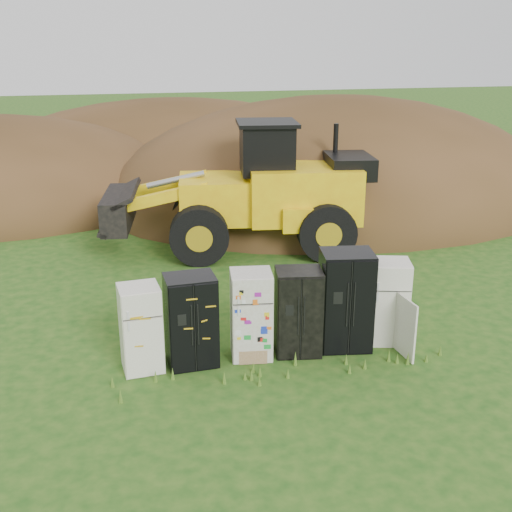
{
  "coord_description": "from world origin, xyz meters",
  "views": [
    {
      "loc": [
        -2.91,
        -10.78,
        5.86
      ],
      "look_at": [
        0.1,
        2.0,
        1.32
      ],
      "focal_mm": 45.0,
      "sensor_mm": 36.0,
      "label": 1
    }
  ],
  "objects_px": {
    "fridge_black_side": "(191,320)",
    "fridge_dark_mid": "(298,312)",
    "fridge_sticker": "(251,315)",
    "wheel_loader": "(234,187)",
    "fridge_leftmost": "(141,328)",
    "fridge_open_door": "(388,301)",
    "fridge_black_right": "(346,300)"
  },
  "relations": [
    {
      "from": "fridge_leftmost",
      "to": "fridge_open_door",
      "type": "bearing_deg",
      "value": -4.35
    },
    {
      "from": "fridge_black_side",
      "to": "fridge_open_door",
      "type": "height_order",
      "value": "fridge_black_side"
    },
    {
      "from": "fridge_black_side",
      "to": "fridge_sticker",
      "type": "xyz_separation_m",
      "value": [
        1.15,
        0.04,
        -0.02
      ]
    },
    {
      "from": "fridge_black_side",
      "to": "wheel_loader",
      "type": "distance_m",
      "value": 6.92
    },
    {
      "from": "fridge_dark_mid",
      "to": "wheel_loader",
      "type": "height_order",
      "value": "wheel_loader"
    },
    {
      "from": "fridge_black_side",
      "to": "fridge_black_right",
      "type": "xyz_separation_m",
      "value": [
        3.03,
        0.01,
        0.11
      ]
    },
    {
      "from": "fridge_sticker",
      "to": "fridge_dark_mid",
      "type": "xyz_separation_m",
      "value": [
        0.91,
        -0.06,
        -0.01
      ]
    },
    {
      "from": "fridge_sticker",
      "to": "fridge_black_right",
      "type": "distance_m",
      "value": 1.88
    },
    {
      "from": "fridge_dark_mid",
      "to": "fridge_black_right",
      "type": "bearing_deg",
      "value": 11.18
    },
    {
      "from": "fridge_leftmost",
      "to": "wheel_loader",
      "type": "xyz_separation_m",
      "value": [
        3.06,
        6.51,
        1.0
      ]
    },
    {
      "from": "fridge_black_side",
      "to": "fridge_dark_mid",
      "type": "height_order",
      "value": "fridge_black_side"
    },
    {
      "from": "fridge_dark_mid",
      "to": "wheel_loader",
      "type": "distance_m",
      "value": 6.6
    },
    {
      "from": "wheel_loader",
      "to": "fridge_sticker",
      "type": "bearing_deg",
      "value": -90.49
    },
    {
      "from": "fridge_dark_mid",
      "to": "fridge_open_door",
      "type": "height_order",
      "value": "fridge_dark_mid"
    },
    {
      "from": "fridge_black_right",
      "to": "wheel_loader",
      "type": "bearing_deg",
      "value": 107.13
    },
    {
      "from": "fridge_dark_mid",
      "to": "fridge_black_right",
      "type": "xyz_separation_m",
      "value": [
        0.97,
        0.03,
        0.13
      ]
    },
    {
      "from": "fridge_dark_mid",
      "to": "fridge_black_right",
      "type": "distance_m",
      "value": 0.98
    },
    {
      "from": "fridge_leftmost",
      "to": "fridge_open_door",
      "type": "xyz_separation_m",
      "value": [
        4.86,
        0.05,
        0.03
      ]
    },
    {
      "from": "fridge_black_side",
      "to": "fridge_dark_mid",
      "type": "xyz_separation_m",
      "value": [
        2.06,
        -0.02,
        -0.03
      ]
    },
    {
      "from": "fridge_sticker",
      "to": "fridge_black_right",
      "type": "relative_size",
      "value": 0.87
    },
    {
      "from": "fridge_leftmost",
      "to": "fridge_black_right",
      "type": "bearing_deg",
      "value": -4.8
    },
    {
      "from": "fridge_dark_mid",
      "to": "fridge_open_door",
      "type": "bearing_deg",
      "value": 11.46
    },
    {
      "from": "fridge_leftmost",
      "to": "fridge_sticker",
      "type": "xyz_separation_m",
      "value": [
        2.07,
        0.03,
        0.04
      ]
    },
    {
      "from": "wheel_loader",
      "to": "fridge_black_right",
      "type": "bearing_deg",
      "value": -73.99
    },
    {
      "from": "fridge_black_side",
      "to": "fridge_black_right",
      "type": "height_order",
      "value": "fridge_black_right"
    },
    {
      "from": "fridge_leftmost",
      "to": "fridge_dark_mid",
      "type": "relative_size",
      "value": 0.96
    },
    {
      "from": "fridge_leftmost",
      "to": "wheel_loader",
      "type": "relative_size",
      "value": 0.22
    },
    {
      "from": "fridge_black_side",
      "to": "fridge_black_right",
      "type": "relative_size",
      "value": 0.89
    },
    {
      "from": "fridge_open_door",
      "to": "fridge_sticker",
      "type": "bearing_deg",
      "value": -163.53
    },
    {
      "from": "fridge_leftmost",
      "to": "fridge_black_side",
      "type": "distance_m",
      "value": 0.92
    },
    {
      "from": "fridge_sticker",
      "to": "wheel_loader",
      "type": "relative_size",
      "value": 0.23
    },
    {
      "from": "fridge_black_side",
      "to": "fridge_sticker",
      "type": "height_order",
      "value": "fridge_black_side"
    }
  ]
}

